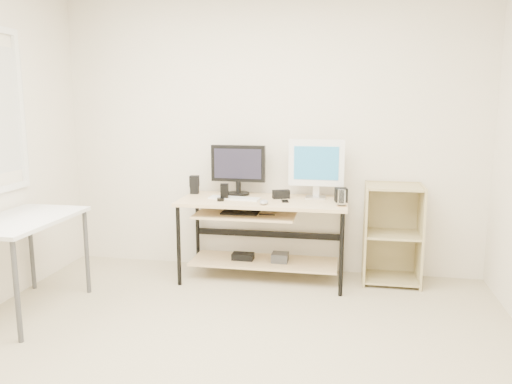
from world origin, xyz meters
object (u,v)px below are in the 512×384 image
at_px(desk, 260,222).
at_px(shelf_unit, 392,233).
at_px(side_table, 22,228).
at_px(audio_controller, 225,192).
at_px(white_imac, 316,165).
at_px(black_monitor, 238,167).

xyz_separation_m(desk, shelf_unit, (1.18, 0.16, -0.09)).
xyz_separation_m(side_table, shelf_unit, (2.83, 1.22, -0.22)).
bearing_deg(audio_controller, white_imac, 6.85).
xyz_separation_m(desk, black_monitor, (-0.25, 0.18, 0.48)).
relative_size(black_monitor, white_imac, 0.96).
bearing_deg(shelf_unit, audio_controller, -171.29).
relative_size(shelf_unit, audio_controller, 6.25).
xyz_separation_m(side_table, white_imac, (2.14, 1.20, 0.39)).
xyz_separation_m(shelf_unit, white_imac, (-0.69, -0.02, 0.61)).
xyz_separation_m(shelf_unit, black_monitor, (-1.42, 0.02, 0.57)).
bearing_deg(white_imac, desk, -163.32).
bearing_deg(desk, side_table, -147.35).
bearing_deg(black_monitor, white_imac, -1.92).
relative_size(desk, black_monitor, 2.93).
bearing_deg(shelf_unit, white_imac, -178.70).
xyz_separation_m(side_table, audio_controller, (1.34, 0.99, 0.15)).
height_order(side_table, black_monitor, black_monitor).
height_order(desk, side_table, same).
xyz_separation_m(desk, audio_controller, (-0.32, -0.07, 0.28)).
height_order(side_table, audio_controller, audio_controller).
relative_size(side_table, audio_controller, 6.94).
relative_size(side_table, black_monitor, 1.95).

